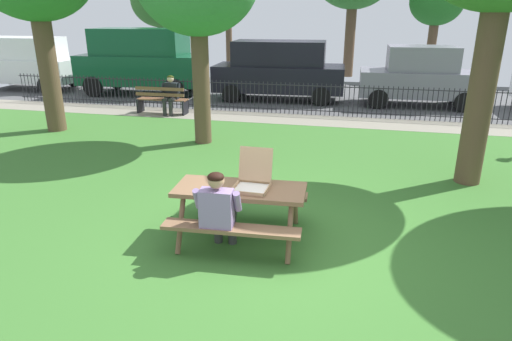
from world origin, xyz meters
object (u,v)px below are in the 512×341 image
(far_tree_left, at_px, (160,2))
(far_tree_midright, at_px, (437,2))
(parked_car_far_left, at_px, (23,62))
(picnic_table_foreground, at_px, (240,199))
(parked_car_left, at_px, (141,60))
(pizza_box_open, at_px, (253,179))
(parked_car_center, at_px, (279,69))
(adult_at_table, at_px, (219,209))
(person_on_park_bench, at_px, (170,93))
(park_bench_left, at_px, (162,100))
(parked_car_right, at_px, (420,76))

(far_tree_left, height_order, far_tree_midright, far_tree_left)
(far_tree_midright, bearing_deg, parked_car_far_left, -157.45)
(picnic_table_foreground, xyz_separation_m, parked_car_left, (-6.73, 10.55, 0.71))
(picnic_table_foreground, bearing_deg, pizza_box_open, 21.16)
(parked_car_left, bearing_deg, far_tree_left, 107.95)
(parked_car_center, xyz_separation_m, far_tree_left, (-7.59, 6.90, 2.43))
(pizza_box_open, xyz_separation_m, parked_car_left, (-6.90, 10.48, 0.41))
(adult_at_table, relative_size, far_tree_midright, 0.26)
(person_on_park_bench, bearing_deg, picnic_table_foreground, -60.28)
(parked_car_center, bearing_deg, parked_car_left, 180.00)
(adult_at_table, distance_m, person_on_park_bench, 8.93)
(park_bench_left, bearing_deg, far_tree_midright, 47.69)
(pizza_box_open, distance_m, parked_car_center, 10.60)
(parked_car_far_left, xyz_separation_m, parked_car_center, (10.64, 0.00, 0.00))
(parked_car_right, bearing_deg, pizza_box_open, -107.29)
(picnic_table_foreground, relative_size, far_tree_left, 0.38)
(picnic_table_foreground, distance_m, parked_car_left, 12.53)
(person_on_park_bench, bearing_deg, far_tree_midright, 48.58)
(pizza_box_open, bearing_deg, picnic_table_foreground, -158.84)
(pizza_box_open, relative_size, adult_at_table, 0.47)
(person_on_park_bench, bearing_deg, far_tree_left, 115.24)
(person_on_park_bench, height_order, parked_car_right, parked_car_right)
(far_tree_midright, bearing_deg, pizza_box_open, -104.31)
(far_tree_midright, bearing_deg, parked_car_right, -99.62)
(parked_car_far_left, distance_m, parked_car_center, 10.64)
(adult_at_table, height_order, park_bench_left, adult_at_table)
(far_tree_left, bearing_deg, park_bench_left, -66.20)
(parked_car_left, bearing_deg, pizza_box_open, -56.66)
(pizza_box_open, distance_m, parked_car_far_left, 16.07)
(pizza_box_open, height_order, adult_at_table, pizza_box_open)
(parked_car_right, bearing_deg, parked_car_far_left, -180.00)
(parked_car_left, xyz_separation_m, far_tree_midright, (11.33, 6.90, 2.13))
(pizza_box_open, bearing_deg, parked_car_far_left, 139.29)
(person_on_park_bench, height_order, parked_car_left, parked_car_left)
(adult_at_table, relative_size, park_bench_left, 0.74)
(far_tree_left, bearing_deg, parked_car_far_left, -113.85)
(park_bench_left, distance_m, parked_car_right, 8.59)
(adult_at_table, relative_size, parked_car_center, 0.25)
(parked_car_right, bearing_deg, parked_car_left, 180.00)
(adult_at_table, bearing_deg, parked_car_left, 120.75)
(parked_car_left, xyz_separation_m, parked_car_right, (10.16, -0.00, -0.29))
(picnic_table_foreground, xyz_separation_m, far_tree_midright, (4.60, 17.45, 2.83))
(park_bench_left, bearing_deg, adult_at_table, -61.02)
(far_tree_midright, bearing_deg, far_tree_left, 180.00)
(pizza_box_open, distance_m, parked_car_right, 10.98)
(parked_car_left, height_order, parked_car_center, parked_car_left)
(pizza_box_open, relative_size, parked_car_right, 0.14)
(far_tree_left, bearing_deg, far_tree_midright, 0.00)
(person_on_park_bench, distance_m, parked_car_center, 4.26)
(far_tree_midright, bearing_deg, parked_car_center, -130.89)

